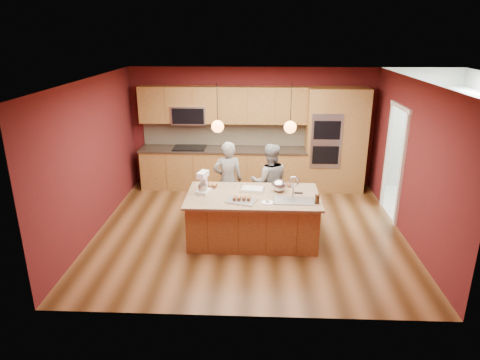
{
  "coord_description": "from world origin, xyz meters",
  "views": [
    {
      "loc": [
        0.14,
        -7.08,
        3.48
      ],
      "look_at": [
        -0.17,
        -0.1,
        1.0
      ],
      "focal_mm": 32.0,
      "sensor_mm": 36.0,
      "label": 1
    }
  ],
  "objects_px": {
    "island": "(254,217)",
    "person_right": "(270,182)",
    "stand_mixer": "(203,184)",
    "mixing_bowl": "(279,186)",
    "person_left": "(228,181)"
  },
  "relations": [
    {
      "from": "person_right",
      "to": "mixing_bowl",
      "type": "bearing_deg",
      "value": 98.33
    },
    {
      "from": "island",
      "to": "stand_mixer",
      "type": "distance_m",
      "value": 1.04
    },
    {
      "from": "person_left",
      "to": "stand_mixer",
      "type": "relative_size",
      "value": 4.05
    },
    {
      "from": "person_right",
      "to": "stand_mixer",
      "type": "height_order",
      "value": "person_right"
    },
    {
      "from": "person_right",
      "to": "mixing_bowl",
      "type": "xyz_separation_m",
      "value": [
        0.15,
        -0.68,
        0.19
      ]
    },
    {
      "from": "stand_mixer",
      "to": "mixing_bowl",
      "type": "relative_size",
      "value": 1.44
    },
    {
      "from": "person_left",
      "to": "stand_mixer",
      "type": "height_order",
      "value": "person_left"
    },
    {
      "from": "person_left",
      "to": "mixing_bowl",
      "type": "relative_size",
      "value": 5.83
    },
    {
      "from": "person_left",
      "to": "island",
      "type": "bearing_deg",
      "value": 110.01
    },
    {
      "from": "island",
      "to": "person_right",
      "type": "bearing_deg",
      "value": 72.2
    },
    {
      "from": "stand_mixer",
      "to": "mixing_bowl",
      "type": "xyz_separation_m",
      "value": [
        1.3,
        0.13,
        -0.06
      ]
    },
    {
      "from": "person_right",
      "to": "stand_mixer",
      "type": "xyz_separation_m",
      "value": [
        -1.15,
        -0.81,
        0.24
      ]
    },
    {
      "from": "island",
      "to": "person_right",
      "type": "distance_m",
      "value": 0.98
    },
    {
      "from": "person_right",
      "to": "mixing_bowl",
      "type": "distance_m",
      "value": 0.72
    },
    {
      "from": "person_right",
      "to": "mixing_bowl",
      "type": "height_order",
      "value": "person_right"
    }
  ]
}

